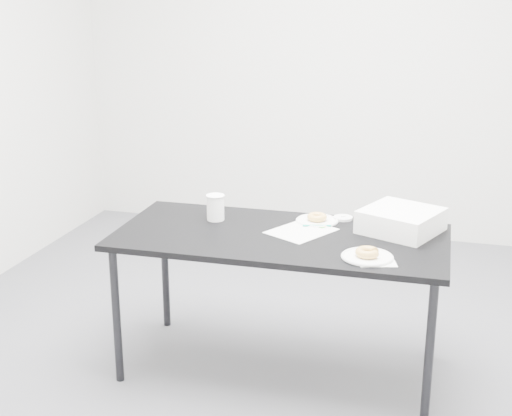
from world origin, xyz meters
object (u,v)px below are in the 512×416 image
(donut_near, at_px, (367,252))
(coffee_cup, at_px, (216,207))
(plate_far, at_px, (317,221))
(donut_far, at_px, (317,217))
(plate_near, at_px, (367,257))
(table, at_px, (280,245))
(scorecard, at_px, (301,231))
(bakery_box, at_px, (401,221))
(pen, at_px, (317,226))

(donut_near, height_order, coffee_cup, coffee_cup)
(donut_near, distance_m, plate_far, 0.53)
(donut_far, bearing_deg, plate_near, -55.37)
(coffee_cup, bearing_deg, donut_near, -22.28)
(coffee_cup, bearing_deg, table, -19.32)
(scorecard, xyz_separation_m, coffee_cup, (-0.44, 0.05, 0.06))
(scorecard, xyz_separation_m, donut_far, (0.04, 0.17, 0.02))
(coffee_cup, bearing_deg, plate_near, -22.28)
(table, distance_m, scorecard, 0.12)
(bakery_box, bearing_deg, coffee_cup, -153.05)
(pen, bearing_deg, scorecard, -140.26)
(donut_far, bearing_deg, bakery_box, -6.25)
(donut_near, relative_size, plate_far, 0.50)
(plate_near, xyz_separation_m, bakery_box, (0.11, 0.39, 0.05))
(table, distance_m, donut_near, 0.48)
(scorecard, distance_m, plate_far, 0.17)
(pen, relative_size, bakery_box, 0.42)
(plate_near, distance_m, donut_near, 0.02)
(pen, xyz_separation_m, bakery_box, (0.39, 0.04, 0.05))
(table, xyz_separation_m, scorecard, (0.08, 0.07, 0.05))
(scorecard, bearing_deg, table, -110.87)
(donut_near, distance_m, coffee_cup, 0.85)
(pen, bearing_deg, plate_far, 86.79)
(plate_far, distance_m, bakery_box, 0.41)
(scorecard, relative_size, coffee_cup, 2.28)
(table, xyz_separation_m, bakery_box, (0.53, 0.19, 0.11))
(donut_near, xyz_separation_m, bakery_box, (0.11, 0.39, 0.03))
(table, bearing_deg, donut_far, 61.34)
(pen, distance_m, plate_far, 0.09)
(plate_far, bearing_deg, scorecard, -104.22)
(table, bearing_deg, plate_near, -25.37)
(pen, bearing_deg, coffee_cup, 168.87)
(scorecard, relative_size, donut_far, 3.01)
(plate_far, distance_m, coffee_cup, 0.50)
(donut_near, height_order, bakery_box, bakery_box)
(table, bearing_deg, donut_near, -25.37)
(table, bearing_deg, scorecard, 39.52)
(bakery_box, bearing_deg, plate_far, -163.64)
(scorecard, bearing_deg, donut_far, 104.70)
(plate_near, distance_m, plate_far, 0.53)
(table, height_order, pen, pen)
(donut_near, distance_m, bakery_box, 0.41)
(table, distance_m, bakery_box, 0.58)
(table, relative_size, donut_far, 15.83)
(pen, relative_size, plate_far, 0.66)
(pen, height_order, donut_near, donut_near)
(plate_near, bearing_deg, donut_near, 0.00)
(plate_far, height_order, coffee_cup, coffee_cup)
(coffee_cup, bearing_deg, scorecard, -7.03)
(scorecard, height_order, pen, pen)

